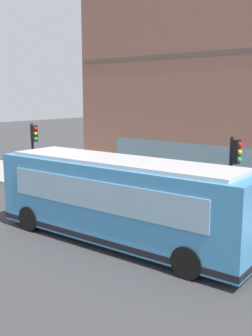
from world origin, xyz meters
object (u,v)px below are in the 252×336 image
traffic_light_near_corner (234,166)px  pedestrian_near_building_entrance (150,172)px  fire_hydrant (215,198)px  traffic_light_down_block (34,143)px  newspaper_vending_box (87,183)px  city_bus_nearside (120,201)px

traffic_light_near_corner → pedestrian_near_building_entrance: bearing=60.9°
fire_hydrant → pedestrian_near_building_entrance: bearing=79.9°
fire_hydrant → pedestrian_near_building_entrance: (0.78, 4.39, 0.56)m
traffic_light_near_corner → traffic_light_down_block: bearing=90.6°
traffic_light_down_block → newspaper_vending_box: (1.10, -3.02, -2.05)m
city_bus_nearside → fire_hydrant: (6.27, -0.63, -1.04)m
city_bus_nearside → newspaper_vending_box: city_bus_nearside is taller
city_bus_nearside → pedestrian_near_building_entrance: 8.01m
fire_hydrant → city_bus_nearside: bearing=174.2°
traffic_light_near_corner → city_bus_nearside: bearing=141.3°
traffic_light_near_corner → pedestrian_near_building_entrance: (3.63, 6.51, -1.59)m
traffic_light_near_corner → pedestrian_near_building_entrance: traffic_light_near_corner is taller
newspaper_vending_box → traffic_light_near_corner: bearing=-96.3°
city_bus_nearside → newspaper_vending_box: (4.40, 6.00, -0.95)m
traffic_light_near_corner → newspaper_vending_box: bearing=83.7°
pedestrian_near_building_entrance → newspaper_vending_box: (-2.66, 2.24, -0.47)m
traffic_light_down_block → pedestrian_near_building_entrance: bearing=-54.4°
traffic_light_near_corner → pedestrian_near_building_entrance: size_ratio=2.23×
city_bus_nearside → traffic_light_down_block: (3.30, 9.02, 1.10)m
pedestrian_near_building_entrance → traffic_light_near_corner: bearing=-119.1°
fire_hydrant → newspaper_vending_box: (-1.87, 6.63, 0.09)m
newspaper_vending_box → pedestrian_near_building_entrance: bearing=-40.1°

